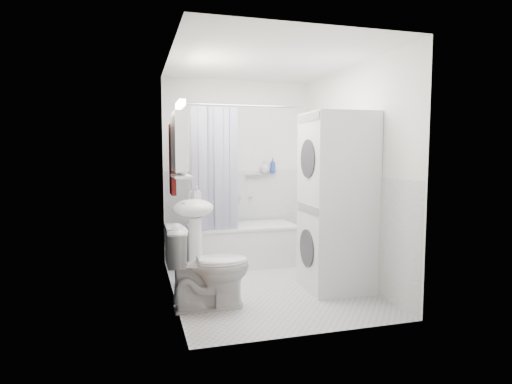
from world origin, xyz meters
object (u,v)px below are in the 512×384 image
object	(u,v)px
sink	(194,222)
washer_dryer	(337,202)
bathtub	(242,243)
toilet	(208,267)

from	to	relation	value
sink	washer_dryer	distance (m)	1.53
sink	washer_dryer	size ratio (longest dim) A/B	0.56
bathtub	washer_dryer	distance (m)	1.55
washer_dryer	toilet	world-z (taller)	washer_dryer
toilet	bathtub	bearing A→B (deg)	-25.02
bathtub	toilet	xyz separation A→B (m)	(-0.67, -1.40, 0.10)
bathtub	toilet	distance (m)	1.55
sink	toilet	bearing A→B (deg)	-87.17
washer_dryer	toilet	size ratio (longest dim) A/B	2.37
bathtub	washer_dryer	world-z (taller)	washer_dryer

